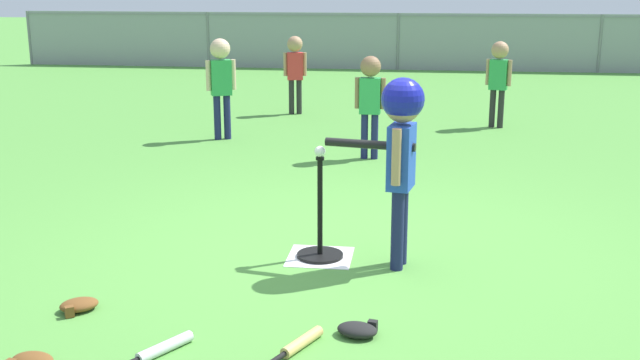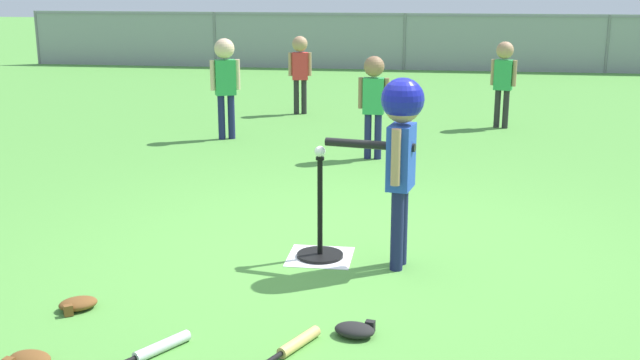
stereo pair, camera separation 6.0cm
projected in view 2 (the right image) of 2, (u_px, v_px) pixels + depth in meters
The scene contains 15 objects.
ground_plane at pixel (348, 251), 5.46m from camera, with size 60.00×60.00×0.00m, color #51933D.
home_plate at pixel (320, 256), 5.34m from camera, with size 0.44×0.44×0.01m, color white.
batting_tee at pixel (320, 241), 5.31m from camera, with size 0.32×0.32×0.71m.
baseball_on_tee at pixel (320, 152), 5.15m from camera, with size 0.07×0.07×0.07m, color white.
batter_child at pixel (401, 134), 4.94m from camera, with size 0.64×0.36×1.26m.
fielder_deep_center at pixel (504, 73), 9.72m from camera, with size 0.31×0.22×1.09m.
fielder_near_left at pixel (374, 93), 8.05m from camera, with size 0.32×0.21×1.08m.
fielder_deep_left at pixel (300, 64), 10.72m from camera, with size 0.32×0.21×1.08m.
fielder_deep_right at pixel (225, 75), 9.03m from camera, with size 0.33×0.23×1.18m.
spare_bat_silver at pixel (151, 351), 3.94m from camera, with size 0.41×0.61×0.06m.
spare_bat_wood at pixel (292, 347), 3.99m from camera, with size 0.33×0.60×0.06m.
glove_by_plate at pixel (78, 304), 4.49m from camera, with size 0.27×0.26×0.07m.
glove_near_bats at pixel (29, 359), 3.84m from camera, with size 0.24×0.19×0.07m.
glove_tossed_aside at pixel (355, 330), 4.16m from camera, with size 0.25×0.20×0.07m.
outfield_fence at pixel (405, 40), 15.86m from camera, with size 16.06×0.06×1.15m.
Camera 2 is at (0.52, -5.12, 1.88)m, focal length 43.52 mm.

